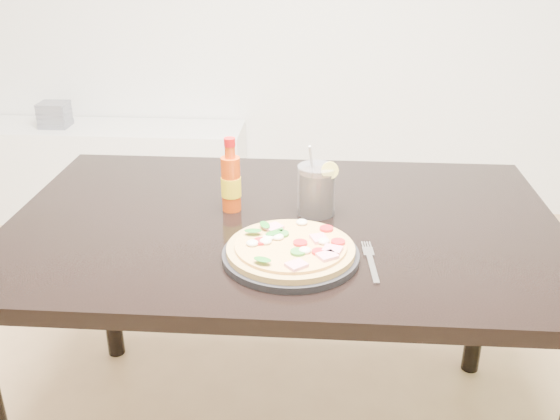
# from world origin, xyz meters

# --- Properties ---
(dining_table) EXTENTS (1.40, 0.90, 0.75)m
(dining_table) POSITION_xyz_m (0.22, 0.50, 0.67)
(dining_table) COLOR black
(dining_table) RESTS_ON ground
(plate) EXTENTS (0.31, 0.31, 0.02)m
(plate) POSITION_xyz_m (0.25, 0.30, 0.76)
(plate) COLOR black
(plate) RESTS_ON dining_table
(pizza) EXTENTS (0.29, 0.29, 0.03)m
(pizza) POSITION_xyz_m (0.25, 0.30, 0.78)
(pizza) COLOR tan
(pizza) RESTS_ON plate
(hot_sauce_bottle) EXTENTS (0.05, 0.05, 0.20)m
(hot_sauce_bottle) POSITION_xyz_m (0.08, 0.55, 0.83)
(hot_sauce_bottle) COLOR #CC410C
(hot_sauce_bottle) RESTS_ON dining_table
(cola_cup) EXTENTS (0.10, 0.10, 0.19)m
(cola_cup) POSITION_xyz_m (0.30, 0.55, 0.81)
(cola_cup) COLOR black
(cola_cup) RESTS_ON dining_table
(fork) EXTENTS (0.03, 0.19, 0.00)m
(fork) POSITION_xyz_m (0.43, 0.29, 0.75)
(fork) COLOR silver
(fork) RESTS_ON dining_table
(media_console) EXTENTS (1.40, 0.34, 0.50)m
(media_console) POSITION_xyz_m (-0.80, 2.07, 0.25)
(media_console) COLOR white
(media_console) RESTS_ON ground
(cd_stack) EXTENTS (0.14, 0.12, 0.13)m
(cd_stack) POSITION_xyz_m (-1.05, 2.05, 0.56)
(cd_stack) COLOR slate
(cd_stack) RESTS_ON media_console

